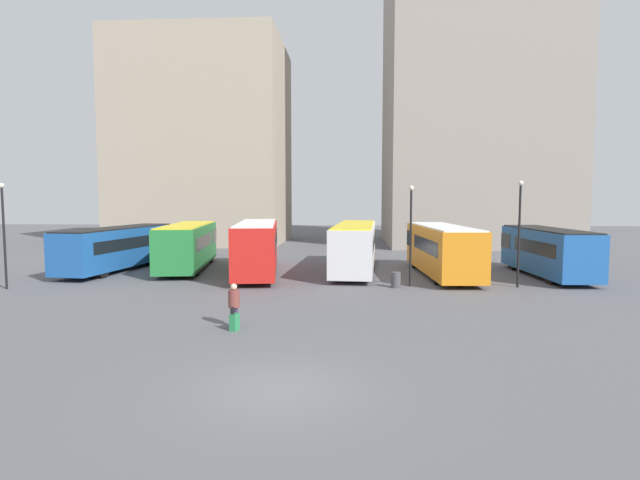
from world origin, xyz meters
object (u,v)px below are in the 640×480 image
at_px(bus_3, 355,245).
at_px(bus_0, 119,246).
at_px(bus_2, 257,246).
at_px(bus_4, 442,248).
at_px(suitcase, 234,322).
at_px(bus_1, 188,245).
at_px(lamp_post_1, 411,227).
at_px(lamp_post_0, 4,227).
at_px(traveler, 234,301).
at_px(trash_bin, 396,280).
at_px(lamp_post_2, 519,225).
at_px(bus_5, 547,250).

bearing_deg(bus_3, bus_0, 95.28).
relative_size(bus_2, bus_3, 0.94).
relative_size(bus_4, suitcase, 12.06).
bearing_deg(bus_1, lamp_post_1, -121.05).
height_order(bus_2, lamp_post_0, lamp_post_0).
xyz_separation_m(bus_4, traveler, (-10.09, -13.47, -0.73)).
bearing_deg(suitcase, trash_bin, -20.99).
height_order(bus_0, lamp_post_1, lamp_post_1).
relative_size(bus_1, suitcase, 11.99).
height_order(traveler, suitcase, traveler).
bearing_deg(lamp_post_1, trash_bin, -151.19).
xyz_separation_m(bus_4, lamp_post_0, (-24.10, -6.36, 1.62)).
height_order(bus_4, lamp_post_2, lamp_post_2).
relative_size(bus_4, lamp_post_1, 1.95).
distance_m(bus_2, bus_4, 11.75).
relative_size(bus_3, trash_bin, 14.32).
distance_m(bus_0, bus_1, 4.62).
xyz_separation_m(lamp_post_2, trash_bin, (-6.62, -0.47, -2.97)).
relative_size(traveler, lamp_post_0, 0.29).
relative_size(bus_3, bus_5, 1.28).
distance_m(bus_3, bus_4, 5.68).
xyz_separation_m(bus_0, bus_5, (27.90, -1.19, 0.03)).
bearing_deg(bus_4, suitcase, 141.12).
distance_m(bus_5, lamp_post_1, 9.97).
xyz_separation_m(bus_2, trash_bin, (8.48, -4.67, -1.38)).
distance_m(traveler, suitcase, 0.84).
bearing_deg(bus_5, lamp_post_2, 140.90).
distance_m(bus_4, trash_bin, 5.84).
height_order(bus_1, lamp_post_1, lamp_post_1).
bearing_deg(bus_4, bus_0, 83.48).
bearing_deg(bus_1, suitcase, -164.57).
bearing_deg(bus_4, bus_5, -93.58).
xyz_separation_m(bus_0, bus_2, (9.71, -1.17, 0.22)).
xyz_separation_m(bus_0, suitcase, (11.50, -15.14, -1.27)).
height_order(bus_4, lamp_post_0, lamp_post_0).
bearing_deg(lamp_post_1, traveler, -129.53).
xyz_separation_m(suitcase, lamp_post_2, (13.31, 9.77, 3.08)).
height_order(lamp_post_0, lamp_post_2, lamp_post_2).
xyz_separation_m(bus_1, lamp_post_1, (14.44, -6.08, 1.59)).
bearing_deg(traveler, lamp_post_2, -40.66).
bearing_deg(bus_0, traveler, -136.01).
bearing_deg(bus_4, lamp_post_0, 101.38).
distance_m(bus_2, suitcase, 14.16).
xyz_separation_m(lamp_post_1, lamp_post_2, (5.81, 0.02, 0.13)).
xyz_separation_m(bus_3, traveler, (-4.66, -15.16, -0.74)).
relative_size(lamp_post_0, lamp_post_2, 0.98).
distance_m(bus_4, bus_5, 6.44).
bearing_deg(bus_4, bus_2, 86.59).
distance_m(bus_1, lamp_post_1, 15.74).
relative_size(bus_1, bus_3, 0.88).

